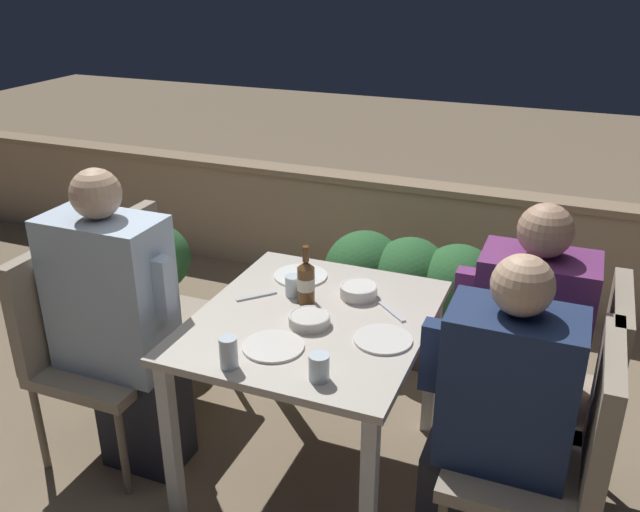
{
  "coord_description": "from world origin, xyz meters",
  "views": [
    {
      "loc": [
        0.86,
        -2.07,
        1.98
      ],
      "look_at": [
        0.0,
        0.07,
        0.95
      ],
      "focal_mm": 38.0,
      "sensor_mm": 36.0,
      "label": 1
    }
  ],
  "objects_px": {
    "person_navy_jumper": "(493,420)",
    "chair_right_far": "(575,383)",
    "person_blue_shirt": "(121,325)",
    "person_purple_stripe": "(518,357)",
    "beer_bottle": "(306,281)",
    "chair_left_near": "(81,335)",
    "potted_plant": "(153,274)",
    "chair_left_far": "(148,298)",
    "chair_right_near": "(560,447)"
  },
  "relations": [
    {
      "from": "person_purple_stripe",
      "to": "chair_left_near",
      "type": "bearing_deg",
      "value": -166.98
    },
    {
      "from": "chair_left_near",
      "to": "potted_plant",
      "type": "relative_size",
      "value": 1.3
    },
    {
      "from": "chair_left_near",
      "to": "potted_plant",
      "type": "height_order",
      "value": "chair_left_near"
    },
    {
      "from": "chair_left_near",
      "to": "person_purple_stripe",
      "type": "height_order",
      "value": "person_purple_stripe"
    },
    {
      "from": "person_navy_jumper",
      "to": "beer_bottle",
      "type": "distance_m",
      "value": 0.87
    },
    {
      "from": "person_purple_stripe",
      "to": "beer_bottle",
      "type": "relative_size",
      "value": 5.12
    },
    {
      "from": "chair_right_near",
      "to": "person_navy_jumper",
      "type": "relative_size",
      "value": 0.78
    },
    {
      "from": "chair_left_far",
      "to": "person_navy_jumper",
      "type": "relative_size",
      "value": 0.78
    },
    {
      "from": "chair_right_near",
      "to": "potted_plant",
      "type": "distance_m",
      "value": 2.24
    },
    {
      "from": "person_blue_shirt",
      "to": "chair_left_far",
      "type": "height_order",
      "value": "person_blue_shirt"
    },
    {
      "from": "chair_left_far",
      "to": "beer_bottle",
      "type": "xyz_separation_m",
      "value": [
        0.82,
        -0.09,
        0.27
      ]
    },
    {
      "from": "chair_right_far",
      "to": "person_purple_stripe",
      "type": "bearing_deg",
      "value": -180.0
    },
    {
      "from": "person_blue_shirt",
      "to": "person_purple_stripe",
      "type": "distance_m",
      "value": 1.54
    },
    {
      "from": "chair_right_near",
      "to": "person_purple_stripe",
      "type": "relative_size",
      "value": 0.76
    },
    {
      "from": "chair_left_near",
      "to": "person_purple_stripe",
      "type": "distance_m",
      "value": 1.74
    },
    {
      "from": "person_blue_shirt",
      "to": "person_purple_stripe",
      "type": "bearing_deg",
      "value": 14.79
    },
    {
      "from": "beer_bottle",
      "to": "person_purple_stripe",
      "type": "bearing_deg",
      "value": 7.0
    },
    {
      "from": "potted_plant",
      "to": "beer_bottle",
      "type": "bearing_deg",
      "value": -24.61
    },
    {
      "from": "chair_left_far",
      "to": "chair_right_far",
      "type": "bearing_deg",
      "value": 0.43
    },
    {
      "from": "chair_right_near",
      "to": "potted_plant",
      "type": "relative_size",
      "value": 1.3
    },
    {
      "from": "chair_left_near",
      "to": "chair_left_far",
      "type": "distance_m",
      "value": 0.38
    },
    {
      "from": "chair_left_near",
      "to": "chair_right_far",
      "type": "height_order",
      "value": "same"
    },
    {
      "from": "chair_right_far",
      "to": "potted_plant",
      "type": "height_order",
      "value": "chair_right_far"
    },
    {
      "from": "chair_right_near",
      "to": "chair_left_near",
      "type": "bearing_deg",
      "value": -179.83
    },
    {
      "from": "person_purple_stripe",
      "to": "potted_plant",
      "type": "relative_size",
      "value": 1.71
    },
    {
      "from": "person_purple_stripe",
      "to": "potted_plant",
      "type": "bearing_deg",
      "value": 168.07
    },
    {
      "from": "person_navy_jumper",
      "to": "chair_right_far",
      "type": "bearing_deg",
      "value": 58.11
    },
    {
      "from": "person_navy_jumper",
      "to": "person_purple_stripe",
      "type": "relative_size",
      "value": 0.97
    },
    {
      "from": "chair_left_far",
      "to": "beer_bottle",
      "type": "distance_m",
      "value": 0.87
    },
    {
      "from": "person_blue_shirt",
      "to": "potted_plant",
      "type": "height_order",
      "value": "person_blue_shirt"
    },
    {
      "from": "person_navy_jumper",
      "to": "chair_left_near",
      "type": "bearing_deg",
      "value": -179.81
    },
    {
      "from": "chair_left_far",
      "to": "beer_bottle",
      "type": "relative_size",
      "value": 3.91
    },
    {
      "from": "chair_left_far",
      "to": "potted_plant",
      "type": "relative_size",
      "value": 1.3
    },
    {
      "from": "potted_plant",
      "to": "person_blue_shirt",
      "type": "bearing_deg",
      "value": -62.0
    },
    {
      "from": "chair_right_far",
      "to": "potted_plant",
      "type": "bearing_deg",
      "value": 169.23
    },
    {
      "from": "person_purple_stripe",
      "to": "person_navy_jumper",
      "type": "bearing_deg",
      "value": -94.23
    },
    {
      "from": "beer_bottle",
      "to": "potted_plant",
      "type": "distance_m",
      "value": 1.27
    },
    {
      "from": "chair_left_near",
      "to": "person_purple_stripe",
      "type": "xyz_separation_m",
      "value": [
        1.7,
        0.39,
        0.06
      ]
    },
    {
      "from": "chair_right_far",
      "to": "beer_bottle",
      "type": "bearing_deg",
      "value": -174.44
    },
    {
      "from": "beer_bottle",
      "to": "chair_left_near",
      "type": "bearing_deg",
      "value": -161.7
    },
    {
      "from": "potted_plant",
      "to": "person_purple_stripe",
      "type": "bearing_deg",
      "value": -11.93
    },
    {
      "from": "chair_left_far",
      "to": "person_navy_jumper",
      "type": "bearing_deg",
      "value": -13.07
    },
    {
      "from": "person_navy_jumper",
      "to": "chair_right_far",
      "type": "distance_m",
      "value": 0.46
    },
    {
      "from": "person_blue_shirt",
      "to": "chair_left_far",
      "type": "relative_size",
      "value": 1.38
    },
    {
      "from": "beer_bottle",
      "to": "person_blue_shirt",
      "type": "bearing_deg",
      "value": -156.56
    },
    {
      "from": "person_blue_shirt",
      "to": "beer_bottle",
      "type": "bearing_deg",
      "value": 23.44
    },
    {
      "from": "chair_left_far",
      "to": "chair_right_near",
      "type": "relative_size",
      "value": 1.0
    },
    {
      "from": "person_blue_shirt",
      "to": "chair_right_far",
      "type": "distance_m",
      "value": 1.75
    },
    {
      "from": "chair_left_near",
      "to": "potted_plant",
      "type": "bearing_deg",
      "value": 104.99
    },
    {
      "from": "chair_left_far",
      "to": "person_purple_stripe",
      "type": "height_order",
      "value": "person_purple_stripe"
    }
  ]
}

